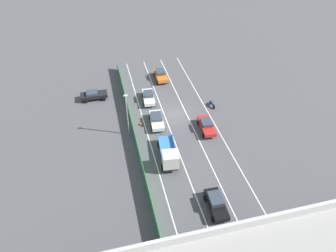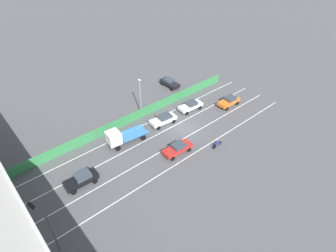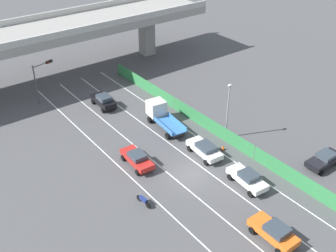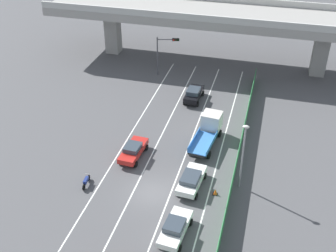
# 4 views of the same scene
# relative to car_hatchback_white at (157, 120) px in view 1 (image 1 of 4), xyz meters

# --- Properties ---
(ground_plane) EXTENTS (300.00, 300.00, 0.00)m
(ground_plane) POSITION_rel_car_hatchback_white_xyz_m (-3.34, -1.79, -0.87)
(ground_plane) COLOR #4C4C4F
(lane_line_left_edge) EXTENTS (0.14, 46.08, 0.01)m
(lane_line_left_edge) POSITION_rel_car_hatchback_white_xyz_m (-8.48, 3.25, -0.87)
(lane_line_left_edge) COLOR silver
(lane_line_left_edge) RESTS_ON ground
(lane_line_mid_left) EXTENTS (0.14, 46.08, 0.01)m
(lane_line_mid_left) POSITION_rel_car_hatchback_white_xyz_m (-5.05, 3.25, -0.87)
(lane_line_mid_left) COLOR silver
(lane_line_mid_left) RESTS_ON ground
(lane_line_mid_right) EXTENTS (0.14, 46.08, 0.01)m
(lane_line_mid_right) POSITION_rel_car_hatchback_white_xyz_m (-1.63, 3.25, -0.87)
(lane_line_mid_right) COLOR silver
(lane_line_mid_right) RESTS_ON ground
(lane_line_right_edge) EXTENTS (0.14, 46.08, 0.01)m
(lane_line_right_edge) POSITION_rel_car_hatchback_white_xyz_m (1.80, 3.25, -0.87)
(lane_line_right_edge) COLOR silver
(lane_line_right_edge) RESTS_ON ground
(green_fence) EXTENTS (0.10, 42.18, 1.72)m
(green_fence) POSITION_rel_car_hatchback_white_xyz_m (3.77, 3.25, -0.01)
(green_fence) COLOR #338447
(green_fence) RESTS_ON ground
(car_hatchback_white) EXTENTS (2.31, 4.61, 1.53)m
(car_hatchback_white) POSITION_rel_car_hatchback_white_xyz_m (0.00, 0.00, 0.00)
(car_hatchback_white) COLOR silver
(car_hatchback_white) RESTS_ON ground
(car_taxi_orange) EXTENTS (2.08, 4.28, 1.64)m
(car_taxi_orange) POSITION_rel_car_hatchback_white_xyz_m (-3.41, -12.46, 0.03)
(car_taxi_orange) COLOR orange
(car_taxi_orange) RESTS_ON ground
(car_sedan_red) EXTENTS (2.13, 4.57, 1.53)m
(car_sedan_red) POSITION_rel_car_hatchback_white_xyz_m (-6.78, 3.03, -0.02)
(car_sedan_red) COLOR red
(car_sedan_red) RESTS_ON ground
(car_sedan_black) EXTENTS (2.06, 4.33, 1.71)m
(car_sedan_black) POSITION_rel_car_hatchback_white_xyz_m (-3.27, 16.33, 0.06)
(car_sedan_black) COLOR black
(car_sedan_black) RESTS_ON ground
(car_sedan_white) EXTENTS (2.25, 4.54, 1.58)m
(car_sedan_white) POSITION_rel_car_hatchback_white_xyz_m (0.02, -6.25, -0.01)
(car_sedan_white) COLOR white
(car_sedan_white) RESTS_ON ground
(flatbed_truck_blue) EXTENTS (2.82, 6.48, 2.71)m
(flatbed_truck_blue) POSITION_rel_car_hatchback_white_xyz_m (0.13, 8.33, 0.51)
(flatbed_truck_blue) COLOR black
(flatbed_truck_blue) RESTS_ON ground
(motorcycle) EXTENTS (0.60, 1.95, 0.93)m
(motorcycle) POSITION_rel_car_hatchback_white_xyz_m (-9.65, -2.33, -0.41)
(motorcycle) COLOR black
(motorcycle) RESTS_ON ground
(parked_sedan_dark) EXTENTS (4.38, 2.00, 1.51)m
(parked_sedan_dark) POSITION_rel_car_hatchback_white_xyz_m (8.75, -8.96, -0.02)
(parked_sedan_dark) COLOR black
(parked_sedan_dark) RESTS_ON ground
(traffic_light) EXTENTS (3.03, 0.92, 5.52)m
(traffic_light) POSITION_rel_car_hatchback_white_xyz_m (-8.78, 22.53, 3.01)
(traffic_light) COLOR #47474C
(traffic_light) RESTS_ON ground
(street_lamp) EXTENTS (0.60, 0.36, 6.86)m
(street_lamp) POSITION_rel_car_hatchback_white_xyz_m (4.37, 1.25, 3.31)
(street_lamp) COLOR gray
(street_lamp) RESTS_ON ground
(traffic_cone) EXTENTS (0.47, 0.47, 0.62)m
(traffic_cone) POSITION_rel_car_hatchback_white_xyz_m (2.38, -0.44, -0.58)
(traffic_cone) COLOR orange
(traffic_cone) RESTS_ON ground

